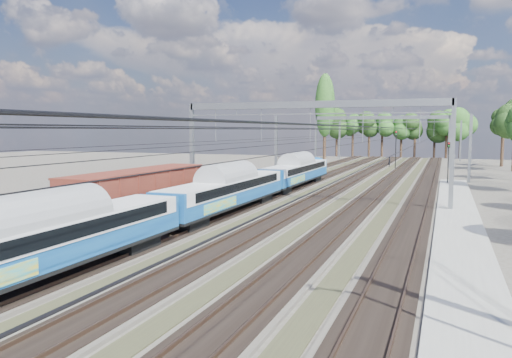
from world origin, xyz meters
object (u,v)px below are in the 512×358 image
(signal_far, at_px, (448,158))
(signal_near, at_px, (396,145))
(emu_train, at_px, (226,186))
(worker, at_px, (390,162))
(freight_boxcar, at_px, (139,192))

(signal_far, bearing_deg, signal_near, 122.79)
(emu_train, relative_size, signal_far, 11.14)
(worker, xyz_separation_m, signal_near, (1.62, -6.62, 3.11))
(emu_train, xyz_separation_m, signal_far, (15.82, 28.79, 0.92))
(emu_train, distance_m, signal_near, 50.98)
(worker, distance_m, signal_far, 29.86)
(emu_train, xyz_separation_m, worker, (6.19, 56.96, -1.38))
(emu_train, relative_size, worker, 30.52)
(worker, bearing_deg, freight_boxcar, 150.11)
(worker, xyz_separation_m, signal_far, (9.62, -28.17, 2.30))
(emu_train, distance_m, signal_far, 32.86)
(signal_near, distance_m, signal_far, 23.01)
(freight_boxcar, relative_size, signal_far, 2.73)
(emu_train, bearing_deg, worker, 83.79)
(emu_train, xyz_separation_m, freight_boxcar, (-4.50, -4.75, -0.12))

